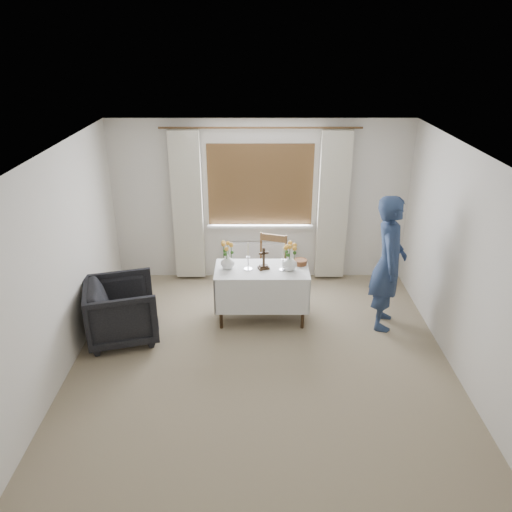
{
  "coord_description": "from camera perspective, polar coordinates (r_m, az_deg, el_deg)",
  "views": [
    {
      "loc": [
        -0.07,
        -4.77,
        3.63
      ],
      "look_at": [
        -0.07,
        0.96,
        1.04
      ],
      "focal_mm": 35.0,
      "sensor_mm": 36.0,
      "label": 1
    }
  ],
  "objects": [
    {
      "name": "wooden_cross",
      "position": [
        6.53,
        0.88,
        -0.27
      ],
      "size": [
        0.17,
        0.14,
        0.3
      ],
      "primitive_type": null,
      "rotation": [
        0.0,
        0.0,
        0.33
      ],
      "color": "black",
      "rests_on": "altar_table"
    },
    {
      "name": "flower_vase_left",
      "position": [
        6.57,
        -3.26,
        -0.63
      ],
      "size": [
        0.21,
        0.21,
        0.2
      ],
      "primitive_type": "imported",
      "rotation": [
        0.0,
        0.0,
        0.11
      ],
      "color": "silver",
      "rests_on": "altar_table"
    },
    {
      "name": "radiator",
      "position": [
        7.92,
        0.46,
        -0.52
      ],
      "size": [
        1.1,
        0.1,
        0.6
      ],
      "primitive_type": "cube",
      "color": "white",
      "rests_on": "ground"
    },
    {
      "name": "altar_table",
      "position": [
        6.76,
        0.66,
        -4.38
      ],
      "size": [
        1.24,
        0.64,
        0.76
      ],
      "primitive_type": "cube",
      "color": "white",
      "rests_on": "ground"
    },
    {
      "name": "wooden_chair",
      "position": [
        7.25,
        1.55,
        -1.48
      ],
      "size": [
        0.55,
        0.55,
        0.95
      ],
      "primitive_type": null,
      "rotation": [
        0.0,
        0.0,
        -0.31
      ],
      "color": "brown",
      "rests_on": "ground"
    },
    {
      "name": "person",
      "position": [
        6.64,
        14.9,
        -0.79
      ],
      "size": [
        0.57,
        0.74,
        1.81
      ],
      "primitive_type": "imported",
      "rotation": [
        0.0,
        0.0,
        1.35
      ],
      "color": "navy",
      "rests_on": "ground"
    },
    {
      "name": "candlestick_right",
      "position": [
        6.49,
        3.11,
        -0.34
      ],
      "size": [
        0.12,
        0.12,
        0.32
      ],
      "primitive_type": null,
      "rotation": [
        0.0,
        0.0,
        0.3
      ],
      "color": "silver",
      "rests_on": "altar_table"
    },
    {
      "name": "flower_vase_right",
      "position": [
        6.53,
        3.85,
        -0.76
      ],
      "size": [
        0.22,
        0.22,
        0.21
      ],
      "primitive_type": "imported",
      "rotation": [
        0.0,
        0.0,
        0.13
      ],
      "color": "silver",
      "rests_on": "altar_table"
    },
    {
      "name": "wicker_basket",
      "position": [
        6.73,
        5.09,
        -0.68
      ],
      "size": [
        0.18,
        0.18,
        0.07
      ],
      "primitive_type": "cylinder",
      "rotation": [
        0.0,
        0.0,
        0.01
      ],
      "color": "brown",
      "rests_on": "altar_table"
    },
    {
      "name": "candlestick_left",
      "position": [
        6.49,
        -0.91,
        -0.03
      ],
      "size": [
        0.11,
        0.11,
        0.38
      ],
      "primitive_type": null,
      "rotation": [
        0.0,
        0.0,
        -0.03
      ],
      "color": "silver",
      "rests_on": "altar_table"
    },
    {
      "name": "armchair",
      "position": [
        6.58,
        -15.06,
        -6.02
      ],
      "size": [
        1.06,
        1.05,
        0.79
      ],
      "primitive_type": "imported",
      "rotation": [
        0.0,
        0.0,
        1.84
      ],
      "color": "black",
      "rests_on": "ground"
    },
    {
      "name": "ground",
      "position": [
        5.99,
        0.65,
        -12.93
      ],
      "size": [
        5.0,
        5.0,
        0.0
      ],
      "primitive_type": "plane",
      "color": "gray",
      "rests_on": "ground"
    }
  ]
}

